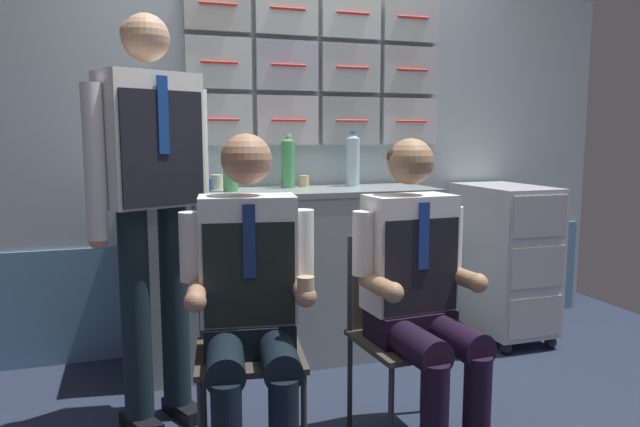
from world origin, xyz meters
name	(u,v)px	position (x,y,z in m)	size (l,w,h in m)	color
galley_bulkhead	(299,159)	(0.01, 1.37, 1.10)	(4.20, 0.14, 2.15)	#ABBEC4
galley_counter	(286,274)	(-0.14, 1.09, 0.47)	(1.69, 0.53, 0.95)	#969F9F
service_trolley	(503,257)	(1.21, 0.99, 0.50)	(0.40, 0.65, 0.94)	black
folding_chair_left	(248,324)	(-0.54, 0.19, 0.51)	(0.45, 0.46, 0.83)	#2D2D33
crew_member_left	(250,291)	(-0.56, 0.03, 0.68)	(0.50, 0.64, 1.25)	black
folding_chair_right	(398,313)	(0.08, 0.14, 0.51)	(0.43, 0.43, 0.83)	#2D2D33
crew_member_right	(419,284)	(0.09, -0.02, 0.67)	(0.49, 0.61, 1.23)	black
crew_member_standing	(151,185)	(-0.87, 0.51, 1.04)	(0.50, 0.38, 1.72)	black
water_bottle_blue_cap	(353,160)	(0.29, 1.20, 1.10)	(0.08, 0.08, 0.32)	silver
water_bottle_clear	(230,168)	(-0.45, 1.08, 1.07)	(0.08, 0.08, 0.26)	#4C9A59
water_bottle_short	(288,162)	(-0.10, 1.19, 1.09)	(0.08, 0.08, 0.30)	#469F57
paper_cup_tan	(206,184)	(-0.56, 1.17, 0.98)	(0.06, 0.06, 0.06)	navy
coffee_cup_spare	(304,181)	(0.01, 1.24, 0.98)	(0.06, 0.06, 0.07)	tan
paper_cup_blue	(157,187)	(-0.83, 1.01, 0.99)	(0.06, 0.06, 0.08)	white
espresso_cup_small	(217,182)	(-0.50, 1.22, 0.99)	(0.07, 0.07, 0.08)	silver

